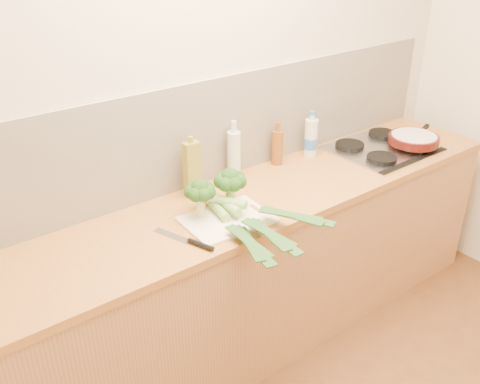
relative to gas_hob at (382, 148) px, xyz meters
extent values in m
plane|color=beige|center=(-1.02, 0.30, 0.39)|extent=(3.50, 0.00, 3.50)
cube|color=silver|center=(-1.02, 0.29, 0.26)|extent=(3.20, 0.02, 0.54)
cube|color=#B3754A|center=(-1.02, 0.00, -0.48)|extent=(3.20, 0.60, 0.86)
cube|color=#BD8137|center=(-1.02, 0.00, -0.03)|extent=(3.20, 0.62, 0.04)
cube|color=silver|center=(0.00, 0.00, -0.01)|extent=(0.58, 0.50, 0.01)
cube|color=black|center=(0.00, -0.23, 0.00)|extent=(0.58, 0.04, 0.01)
cylinder|color=black|center=(-0.15, -0.12, 0.01)|extent=(0.17, 0.17, 0.03)
cylinder|color=black|center=(0.15, -0.12, 0.01)|extent=(0.17, 0.17, 0.03)
cylinder|color=black|center=(-0.15, 0.12, 0.01)|extent=(0.17, 0.17, 0.03)
cylinder|color=black|center=(0.15, 0.12, 0.01)|extent=(0.17, 0.17, 0.03)
cube|color=white|center=(-1.23, -0.10, -0.01)|extent=(0.41, 0.31, 0.01)
cylinder|color=#BECB76|center=(-1.31, -0.01, 0.04)|extent=(0.04, 0.04, 0.09)
sphere|color=#16340E|center=(-1.31, -0.01, 0.14)|extent=(0.09, 0.09, 0.09)
sphere|color=#16340E|center=(-1.27, -0.01, 0.13)|extent=(0.07, 0.07, 0.07)
sphere|color=#16340E|center=(-1.28, 0.02, 0.13)|extent=(0.07, 0.07, 0.07)
sphere|color=#16340E|center=(-1.32, 0.03, 0.13)|extent=(0.07, 0.07, 0.07)
sphere|color=#16340E|center=(-1.34, 0.01, 0.13)|extent=(0.07, 0.07, 0.07)
sphere|color=#16340E|center=(-1.34, -0.03, 0.13)|extent=(0.07, 0.07, 0.07)
sphere|color=#16340E|center=(-1.32, -0.05, 0.13)|extent=(0.07, 0.07, 0.07)
sphere|color=#16340E|center=(-1.28, -0.04, 0.13)|extent=(0.07, 0.07, 0.07)
cylinder|color=#BECB76|center=(-1.14, -0.02, 0.04)|extent=(0.04, 0.04, 0.09)
sphere|color=#16340E|center=(-1.14, -0.02, 0.15)|extent=(0.09, 0.09, 0.09)
sphere|color=#16340E|center=(-1.10, -0.02, 0.13)|extent=(0.07, 0.07, 0.07)
sphere|color=#16340E|center=(-1.11, 0.02, 0.13)|extent=(0.07, 0.07, 0.07)
sphere|color=#16340E|center=(-1.15, 0.03, 0.13)|extent=(0.07, 0.07, 0.07)
sphere|color=#16340E|center=(-1.18, 0.00, 0.13)|extent=(0.07, 0.07, 0.07)
sphere|color=#16340E|center=(-1.18, -0.03, 0.13)|extent=(0.07, 0.07, 0.07)
sphere|color=#16340E|center=(-1.15, -0.06, 0.13)|extent=(0.07, 0.07, 0.07)
sphere|color=#16340E|center=(-1.11, -0.05, 0.13)|extent=(0.07, 0.07, 0.07)
cylinder|color=white|center=(-1.21, 0.09, 0.02)|extent=(0.06, 0.14, 0.04)
cylinder|color=#86BE5F|center=(-1.23, -0.05, 0.02)|extent=(0.07, 0.17, 0.04)
cube|color=#1A491B|center=(-1.29, -0.36, 0.02)|extent=(0.15, 0.30, 0.02)
cube|color=#1A491B|center=(-1.30, -0.38, 0.02)|extent=(0.11, 0.34, 0.01)
cube|color=#1A491B|center=(-1.29, -0.35, 0.02)|extent=(0.05, 0.28, 0.02)
cylinder|color=white|center=(-1.19, 0.06, 0.04)|extent=(0.04, 0.12, 0.04)
cylinder|color=#86BE5F|center=(-1.19, -0.08, 0.04)|extent=(0.05, 0.15, 0.04)
cube|color=#1A491B|center=(-1.20, -0.38, 0.04)|extent=(0.11, 0.30, 0.02)
cube|color=#1A491B|center=(-1.20, -0.40, 0.04)|extent=(0.06, 0.34, 0.01)
cube|color=#1A491B|center=(-1.20, -0.37, 0.04)|extent=(0.09, 0.28, 0.02)
cylinder|color=white|center=(-1.24, 0.04, 0.06)|extent=(0.09, 0.13, 0.04)
cylinder|color=#86BE5F|center=(-1.18, -0.08, 0.06)|extent=(0.11, 0.15, 0.04)
cube|color=#1A491B|center=(-1.04, -0.34, 0.06)|extent=(0.13, 0.30, 0.02)
cube|color=#1A491B|center=(-1.03, -0.36, 0.06)|extent=(0.20, 0.32, 0.01)
cube|color=#1A491B|center=(-1.05, -0.33, 0.06)|extent=(0.21, 0.25, 0.02)
cube|color=silver|center=(-1.50, -0.06, -0.01)|extent=(0.10, 0.19, 0.00)
cylinder|color=black|center=(-1.44, -0.21, 0.00)|extent=(0.06, 0.13, 0.02)
cylinder|color=#460F0B|center=(0.15, -0.10, 0.05)|extent=(0.29, 0.29, 0.05)
cylinder|color=beige|center=(0.15, -0.10, 0.07)|extent=(0.26, 0.26, 0.00)
cube|color=black|center=(0.35, -0.03, 0.05)|extent=(0.15, 0.07, 0.02)
cube|color=olive|center=(-1.21, 0.20, 0.13)|extent=(0.08, 0.05, 0.28)
cylinder|color=olive|center=(-1.21, 0.20, 0.28)|extent=(0.02, 0.02, 0.03)
cylinder|color=silver|center=(-0.93, 0.23, 0.12)|extent=(0.07, 0.07, 0.26)
cylinder|color=silver|center=(-0.93, 0.23, 0.28)|extent=(0.03, 0.03, 0.06)
cylinder|color=brown|center=(-0.63, 0.23, 0.08)|extent=(0.06, 0.06, 0.20)
cylinder|color=brown|center=(-0.63, 0.23, 0.21)|extent=(0.03, 0.03, 0.05)
cylinder|color=silver|center=(-0.40, 0.21, 0.09)|extent=(0.08, 0.08, 0.22)
cylinder|color=silver|center=(-0.40, 0.21, 0.22)|extent=(0.03, 0.03, 0.03)
cylinder|color=#3070B5|center=(-0.40, 0.21, 0.06)|extent=(0.08, 0.08, 0.07)
camera|label=1|loc=(-2.47, -1.82, 1.24)|focal=40.00mm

